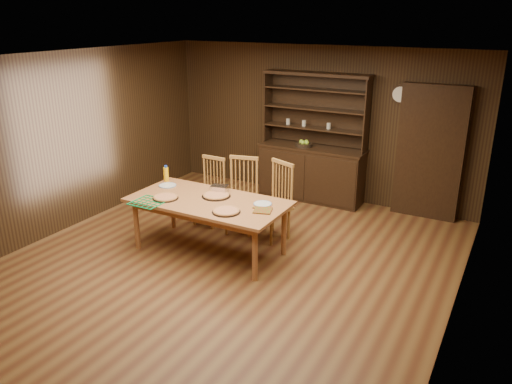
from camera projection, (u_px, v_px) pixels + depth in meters
The scene contains 20 objects.
floor at pixel (228, 262), 6.55m from camera, with size 6.00×6.00×0.00m, color brown.
room_shell at pixel (226, 146), 6.01m from camera, with size 6.00×6.00×6.00m.
china_hutch at pixel (312, 166), 8.62m from camera, with size 1.84×0.52×2.17m.
doorway at pixel (430, 153), 7.72m from camera, with size 1.00×0.18×2.10m, color black.
wall_clock at pixel (401, 94), 7.73m from camera, with size 0.30×0.05×0.30m.
dining_table at pixel (208, 205), 6.64m from camera, with size 2.11×1.06×0.75m.
chair_left at pixel (211, 189), 7.64m from camera, with size 0.44×0.42×1.04m.
chair_center at pixel (242, 192), 7.36m from camera, with size 0.55×0.53×1.12m.
chair_right at pixel (277, 198), 7.11m from camera, with size 0.60×0.58×1.13m.
pizza_left at pixel (166, 197), 6.66m from camera, with size 0.34×0.34×0.04m.
pizza_right at pixel (226, 211), 6.20m from camera, with size 0.36×0.36×0.04m.
pizza_center at pixel (216, 195), 6.73m from camera, with size 0.39×0.39×0.04m.
cooling_rack at pixel (148, 202), 6.53m from camera, with size 0.39×0.39×0.02m, color #0C9D4B, non-canonical shape.
plate_left at pixel (168, 185), 7.15m from camera, with size 0.25×0.25×0.02m.
plate_right at pixel (263, 204), 6.46m from camera, with size 0.24×0.24×0.02m.
foil_dish at pixel (220, 189), 6.90m from camera, with size 0.23×0.16×0.09m, color white.
juice_bottle at pixel (166, 174), 7.32m from camera, with size 0.08×0.08×0.24m.
pot_holder_a at pixel (263, 210), 6.24m from camera, with size 0.22×0.22×0.02m, color #A11214.
pot_holder_b at pixel (262, 207), 6.34m from camera, with size 0.18×0.18×0.01m, color #A11214.
fruit_bowl at pixel (304, 144), 8.49m from camera, with size 0.29×0.29×0.12m.
Camera 1 is at (3.14, -4.95, 3.09)m, focal length 35.00 mm.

